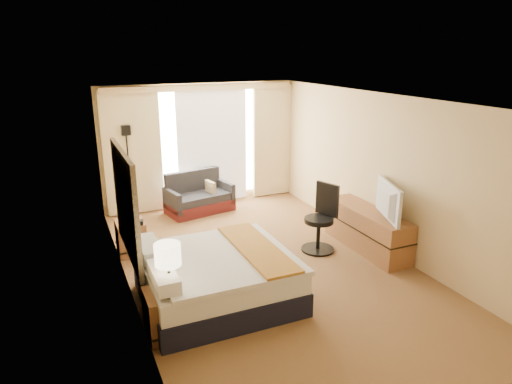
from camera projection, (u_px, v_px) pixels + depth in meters
name	position (u px, v px, depth m)	size (l,w,h in m)	color
floor	(269.00, 268.00, 7.13)	(4.20, 7.00, 0.02)	#4F1D16
ceiling	(271.00, 100.00, 6.35)	(4.20, 7.00, 0.02)	white
wall_back	(200.00, 145.00, 9.80)	(4.20, 0.02, 2.60)	#D7B583
wall_front	(456.00, 305.00, 3.69)	(4.20, 0.02, 2.60)	#D7B583
wall_left	(125.00, 208.00, 5.93)	(0.02, 7.00, 2.60)	#D7B583
wall_right	(385.00, 174.00, 7.55)	(0.02, 7.00, 2.60)	#D7B583
headboard	(126.00, 204.00, 6.13)	(0.06, 1.85, 1.50)	black
nightstand_left	(165.00, 313.00, 5.41)	(0.45, 0.52, 0.55)	#975D37
nightstand_right	(131.00, 237.00, 7.60)	(0.45, 0.52, 0.55)	#975D37
media_dresser	(367.00, 229.00, 7.73)	(0.50, 1.80, 0.70)	#975D37
window	(212.00, 143.00, 9.86)	(2.30, 0.02, 2.30)	white
curtains	(201.00, 141.00, 9.66)	(4.12, 0.19, 2.56)	#F8E9AF
bed	(217.00, 278.00, 6.11)	(1.94, 1.78, 0.94)	black
loveseat	(199.00, 199.00, 9.55)	(1.46, 0.97, 0.84)	#551818
floor_lamp	(128.00, 153.00, 9.02)	(0.23, 0.23, 1.86)	black
desk_chair	(321.00, 221.00, 7.65)	(0.57, 0.57, 1.15)	black
lamp_left	(168.00, 256.00, 5.15)	(0.30, 0.30, 0.63)	black
lamp_right	(126.00, 197.00, 7.31)	(0.28, 0.28, 0.59)	black
tissue_box	(176.00, 292.00, 5.25)	(0.11, 0.11, 0.10)	#7E95C3
telephone	(138.00, 222.00, 7.40)	(0.17, 0.13, 0.07)	black
television	(382.00, 201.00, 7.18)	(1.01, 0.13, 0.58)	black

